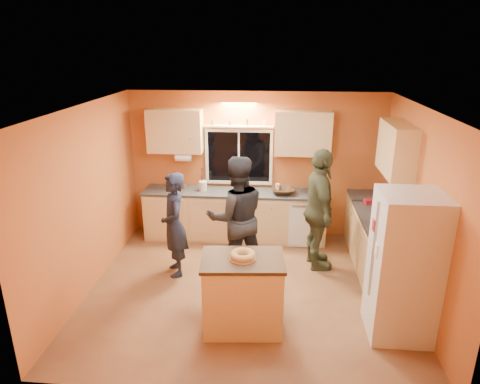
# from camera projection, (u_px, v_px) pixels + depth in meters

# --- Properties ---
(ground) EXTENTS (4.50, 4.50, 0.00)m
(ground) POSITION_uv_depth(u_px,v_px,m) (247.00, 289.00, 6.20)
(ground) COLOR brown
(ground) RESTS_ON ground
(room_shell) EXTENTS (4.54, 4.04, 2.61)m
(room_shell) POSITION_uv_depth(u_px,v_px,m) (259.00, 174.00, 6.04)
(room_shell) COLOR #BB5B2F
(room_shell) RESTS_ON ground
(back_counter) EXTENTS (4.23, 0.62, 0.90)m
(back_counter) POSITION_uv_depth(u_px,v_px,m) (255.00, 215.00, 7.65)
(back_counter) COLOR tan
(back_counter) RESTS_ON ground
(right_counter) EXTENTS (0.62, 1.84, 0.90)m
(right_counter) POSITION_uv_depth(u_px,v_px,m) (380.00, 250.00, 6.36)
(right_counter) COLOR tan
(right_counter) RESTS_ON ground
(refrigerator) EXTENTS (0.72, 0.70, 1.80)m
(refrigerator) POSITION_uv_depth(u_px,v_px,m) (404.00, 267.00, 4.99)
(refrigerator) COLOR silver
(refrigerator) RESTS_ON ground
(island) EXTENTS (1.04, 0.75, 0.96)m
(island) POSITION_uv_depth(u_px,v_px,m) (243.00, 293.00, 5.22)
(island) COLOR tan
(island) RESTS_ON ground
(bundt_pastry) EXTENTS (0.31, 0.31, 0.09)m
(bundt_pastry) POSITION_uv_depth(u_px,v_px,m) (243.00, 255.00, 5.05)
(bundt_pastry) COLOR tan
(bundt_pastry) RESTS_ON island
(person_left) EXTENTS (0.57, 0.68, 1.60)m
(person_left) POSITION_uv_depth(u_px,v_px,m) (174.00, 225.00, 6.38)
(person_left) COLOR black
(person_left) RESTS_ON ground
(person_center) EXTENTS (1.07, 0.94, 1.87)m
(person_center) POSITION_uv_depth(u_px,v_px,m) (237.00, 217.00, 6.31)
(person_center) COLOR black
(person_center) RESTS_ON ground
(person_right) EXTENTS (0.62, 1.18, 1.91)m
(person_right) POSITION_uv_depth(u_px,v_px,m) (319.00, 210.00, 6.52)
(person_right) COLOR #363E27
(person_right) RESTS_ON ground
(mixing_bowl) EXTENTS (0.44, 0.44, 0.10)m
(mixing_bowl) POSITION_uv_depth(u_px,v_px,m) (283.00, 191.00, 7.40)
(mixing_bowl) COLOR black
(mixing_bowl) RESTS_ON back_counter
(utensil_crock) EXTENTS (0.14, 0.14, 0.17)m
(utensil_crock) POSITION_uv_depth(u_px,v_px,m) (203.00, 186.00, 7.54)
(utensil_crock) COLOR beige
(utensil_crock) RESTS_ON back_counter
(potted_plant) EXTENTS (0.28, 0.25, 0.27)m
(potted_plant) POSITION_uv_depth(u_px,v_px,m) (403.00, 237.00, 5.44)
(potted_plant) COLOR gray
(potted_plant) RESTS_ON right_counter
(red_box) EXTENTS (0.18, 0.16, 0.07)m
(red_box) POSITION_uv_depth(u_px,v_px,m) (369.00, 202.00, 6.93)
(red_box) COLOR maroon
(red_box) RESTS_ON right_counter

